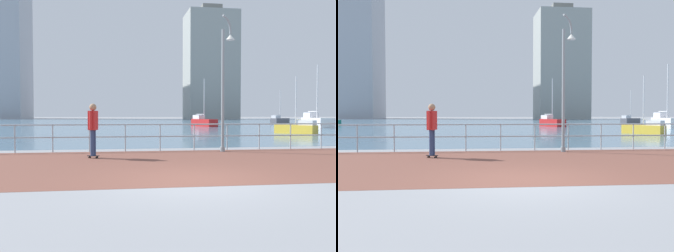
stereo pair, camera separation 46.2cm
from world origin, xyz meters
The scene contains 12 objects.
ground centered at (0.00, 40.00, 0.00)m, with size 220.00×220.00×0.00m, color gray.
brick_paving centered at (0.00, 2.95, 0.00)m, with size 28.00×7.22×0.01m, color brown.
harbor_water centered at (0.00, 51.56, 0.00)m, with size 180.00×88.00×0.00m, color slate.
waterfront_railing centered at (0.00, 6.56, 0.76)m, with size 25.25×0.06×1.10m.
lamppost centered at (2.55, 6.07, 2.99)m, with size 0.69×0.63×5.41m.
skateboarder centered at (-2.53, 4.53, 1.12)m, with size 0.41×0.55×1.85m.
sailboat_gray centered at (20.09, 29.23, 0.66)m, with size 1.98×5.01×6.87m.
sailboat_teal centered at (8.42, 33.79, 0.54)m, with size 2.44×4.19×5.62m.
sailboat_red centered at (11.67, 17.52, 0.41)m, with size 2.52×3.06×4.31m.
sailboat_white centered at (23.47, 45.47, 0.49)m, with size 3.71×2.91×5.15m.
tower_brick centered at (-35.04, 103.90, 22.00)m, with size 14.01×16.03×45.67m.
tower_concrete centered at (23.07, 86.18, 14.23)m, with size 13.13×10.68×30.13m.
Camera 2 is at (-1.26, -7.92, 1.51)m, focal length 38.52 mm.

